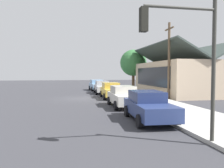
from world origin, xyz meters
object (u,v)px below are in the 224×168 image
Objects in this scene: utility_pole_wooden at (169,59)px; car_skyblue at (97,85)px; car_silver at (102,87)px; fire_hydrant_red at (126,94)px; car_ivory at (124,96)px; shade_tree at (133,63)px; traffic_light_main at (186,47)px; car_mustard at (111,90)px; car_navy at (148,106)px.

car_skyblue is at bearing -156.46° from utility_pole_wooden.
utility_pole_wooden is (7.36, 5.54, 3.11)m from car_silver.
fire_hydrant_red is (-1.09, -4.00, -3.43)m from utility_pole_wooden.
car_ivory is 0.73× the size of shade_tree.
car_skyblue is at bearing 179.76° from traffic_light_main.
car_mustard is 1.04× the size of car_ivory.
car_ivory is at bearing 1.83° from car_silver.
car_silver and car_ivory have the same top height.
utility_pole_wooden is at bearing 126.18° from car_ivory.
car_silver is (5.38, 0.01, -0.00)m from car_skyblue.
traffic_light_main is 15.00m from fire_hydrant_red.
utility_pole_wooden reaches higher than shade_tree.
shade_tree is at bearing 162.19° from car_ivory.
utility_pole_wooden is at bearing 21.62° from car_skyblue.
traffic_light_main is at bearing -0.41° from car_ivory.
traffic_light_main is at bearing -22.73° from utility_pole_wooden.
utility_pole_wooden reaches higher than car_skyblue.
shade_tree is 13.49m from fire_hydrant_red.
car_skyblue is 16.67m from car_ivory.
car_ivory is 6.47× the size of fire_hydrant_red.
fire_hydrant_red is (-14.60, 1.66, -2.99)m from traffic_light_main.
car_navy is 5.13m from traffic_light_main.
shade_tree is at bearing 178.90° from utility_pole_wooden.
traffic_light_main is (26.25, -0.11, 2.67)m from car_skyblue.
car_skyblue and car_mustard have the same top height.
traffic_light_main is 7.32× the size of fire_hydrant_red.
utility_pole_wooden is (-13.51, 5.66, 0.44)m from traffic_light_main.
shade_tree is 27.51m from traffic_light_main.
car_skyblue is at bearing -172.43° from fire_hydrant_red.
car_ivory is at bearing -1.73° from car_skyblue.
car_mustard is at bearing 178.94° from traffic_light_main.
car_skyblue is 6.72× the size of fire_hydrant_red.
car_navy is 6.64× the size of fire_hydrant_red.
car_navy is 0.91× the size of traffic_light_main.
car_silver is 21.04m from traffic_light_main.
car_navy is 23.44m from shade_tree.
utility_pole_wooden is 10.56× the size of fire_hydrant_red.
car_ivory is 18.52m from shade_tree.
shade_tree is 1.20× the size of traffic_light_main.
car_ivory is at bearing 179.00° from traffic_light_main.
shade_tree is 13.35m from utility_pole_wooden.
car_mustard reaches higher than fire_hydrant_red.
shade_tree reaches higher than car_ivory.
traffic_light_main reaches higher than fire_hydrant_red.
car_skyblue is 6.73m from shade_tree.
car_navy is 11.08m from utility_pole_wooden.
fire_hydrant_red is at bearing 55.68° from car_mustard.
car_ivory is 0.97× the size of car_navy.
fire_hydrant_red is at bearing -105.20° from utility_pole_wooden.
car_silver is at bearing 179.67° from traffic_light_main.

